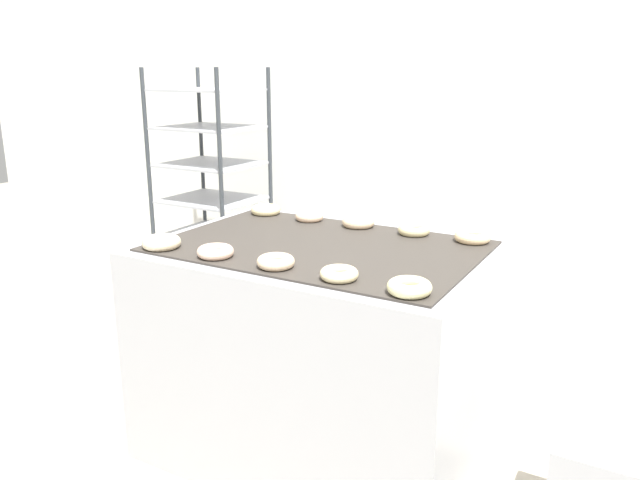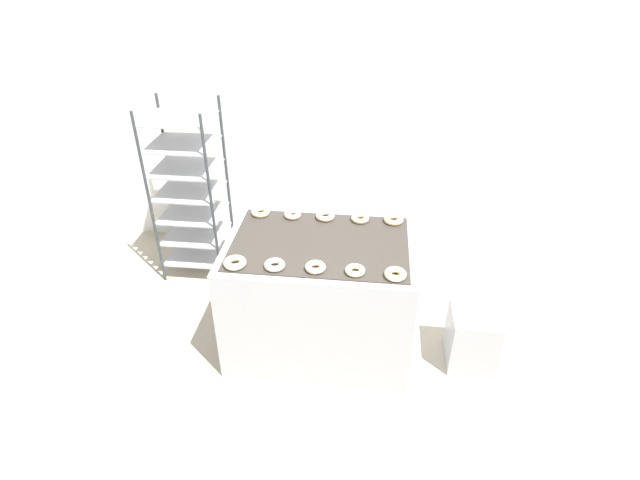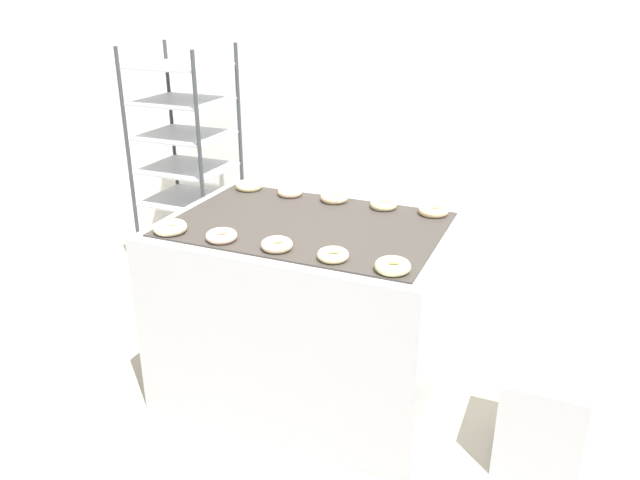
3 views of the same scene
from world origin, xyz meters
The scene contains 15 objects.
ground_plane centered at (0.00, 0.00, 0.00)m, with size 14.00×14.00×0.00m, color #B2A893.
wall_back centered at (0.00, 2.12, 1.40)m, with size 8.00×0.05×2.80m.
fryer_machine centered at (0.00, 0.71, 0.44)m, with size 1.30×0.92×0.89m.
baking_rack_cart centered at (-1.22, 1.55, 0.79)m, with size 0.55×0.50×1.56m.
glaze_bin centered at (1.11, 0.62, 0.22)m, with size 0.33×0.36×0.44m.
donut_near_leftmost centered at (-0.50, 0.38, 0.91)m, with size 0.15×0.15×0.04m, color beige.
donut_near_left centered at (-0.25, 0.38, 0.91)m, with size 0.13×0.13×0.04m, color beige.
donut_near_center centered at (0.01, 0.39, 0.91)m, with size 0.13×0.13×0.04m, color beige.
donut_near_right centered at (0.26, 0.39, 0.91)m, with size 0.13×0.13×0.04m, color beige.
donut_near_rightmost centered at (0.50, 0.37, 0.91)m, with size 0.14×0.14×0.04m, color beige.
donut_far_leftmost centered at (-0.49, 1.05, 0.91)m, with size 0.14×0.14×0.04m, color beige.
donut_far_left centered at (-0.24, 1.04, 0.91)m, with size 0.13×0.13×0.04m, color beige.
donut_far_center centered at (0.00, 1.05, 0.91)m, with size 0.14×0.14×0.04m, color beige.
donut_far_right centered at (0.26, 1.04, 0.91)m, with size 0.13×0.13×0.04m, color beige.
donut_far_rightmost centered at (0.50, 1.05, 0.91)m, with size 0.14×0.14×0.04m, color beige.
Camera 2 is at (0.33, -2.14, 2.71)m, focal length 28.00 mm.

